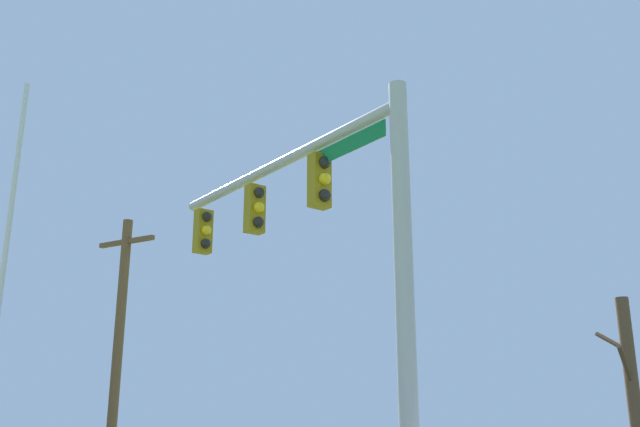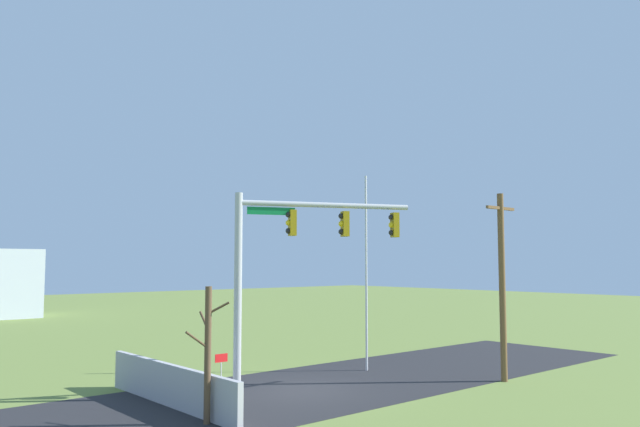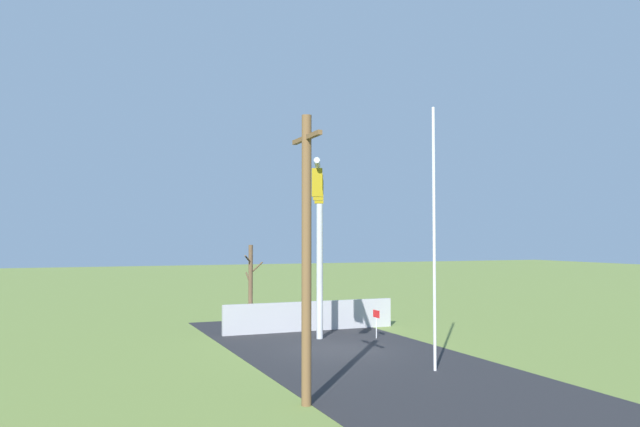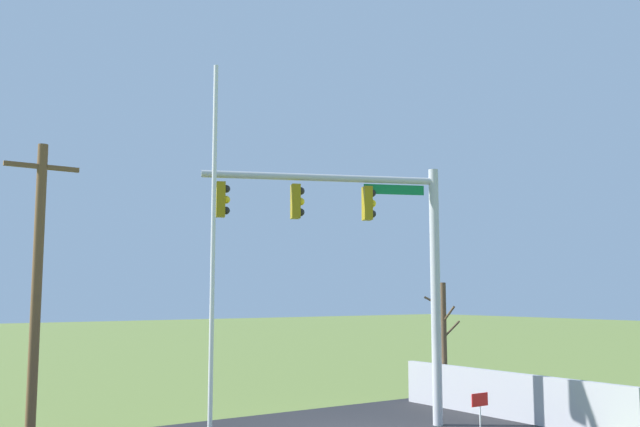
% 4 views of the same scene
% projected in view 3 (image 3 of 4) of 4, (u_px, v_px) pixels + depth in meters
% --- Properties ---
extents(ground_plane, '(160.00, 160.00, 0.00)m').
position_uv_depth(ground_plane, '(338.00, 350.00, 24.53)').
color(ground_plane, olive).
extents(road_surface, '(28.00, 8.00, 0.01)m').
position_uv_depth(road_surface, '(387.00, 369.00, 20.83)').
color(road_surface, '#232326').
rests_on(road_surface, ground_plane).
extents(sidewalk_corner, '(6.00, 6.00, 0.01)m').
position_uv_depth(sidewalk_corner, '(311.00, 335.00, 28.06)').
color(sidewalk_corner, '#B7B5AD').
rests_on(sidewalk_corner, ground_plane).
extents(retaining_fence, '(0.20, 8.45, 1.38)m').
position_uv_depth(retaining_fence, '(311.00, 316.00, 29.51)').
color(retaining_fence, '#A8A8AD').
rests_on(retaining_fence, ground_plane).
extents(signal_mast, '(6.33, 2.86, 7.29)m').
position_uv_depth(signal_mast, '(319.00, 218.00, 25.42)').
color(signal_mast, '#B2B5BA').
rests_on(signal_mast, ground_plane).
extents(flagpole, '(0.10, 0.10, 8.73)m').
position_uv_depth(flagpole, '(434.00, 238.00, 20.73)').
color(flagpole, silver).
rests_on(flagpole, ground_plane).
extents(utility_pole, '(1.90, 0.26, 7.61)m').
position_uv_depth(utility_pole, '(306.00, 253.00, 16.47)').
color(utility_pole, brown).
rests_on(utility_pole, ground_plane).
extents(bare_tree, '(1.27, 1.02, 4.05)m').
position_uv_depth(bare_tree, '(251.00, 288.00, 28.73)').
color(bare_tree, brown).
rests_on(bare_tree, ground_plane).
extents(open_sign, '(0.56, 0.04, 1.22)m').
position_uv_depth(open_sign, '(376.00, 317.00, 27.30)').
color(open_sign, silver).
rests_on(open_sign, ground_plane).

